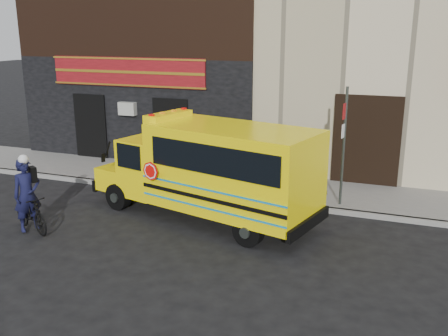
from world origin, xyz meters
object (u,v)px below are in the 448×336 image
at_px(school_bus, 213,168).
at_px(bicycle, 31,213).
at_px(sign_pole, 344,144).
at_px(cyclist, 27,197).

relative_size(school_bus, bicycle, 4.20).
distance_m(school_bus, bicycle, 5.01).
distance_m(school_bus, sign_pole, 3.92).
relative_size(school_bus, cyclist, 3.68).
relative_size(sign_pole, cyclist, 1.87).
distance_m(sign_pole, cyclist, 8.89).
distance_m(school_bus, cyclist, 4.97).
distance_m(bicycle, cyclist, 0.47).
bearing_deg(sign_pole, bicycle, -148.61).
bearing_deg(bicycle, sign_pole, -34.64).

